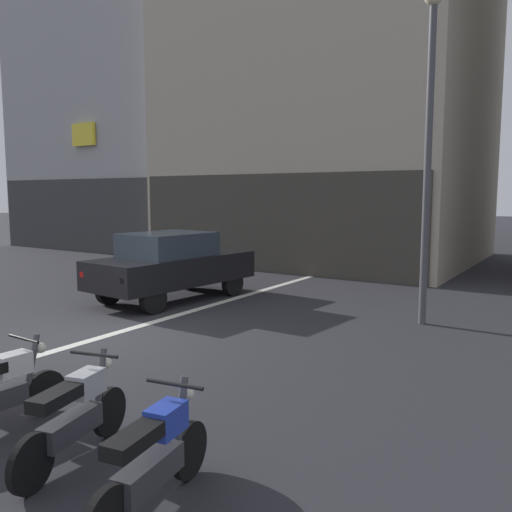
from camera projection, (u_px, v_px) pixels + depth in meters
name	position (u px, v px, depth m)	size (l,w,h in m)	color
ground_plane	(101.00, 338.00, 9.43)	(120.00, 120.00, 0.00)	#2B2B30
lane_centre_line	(272.00, 287.00, 14.45)	(0.20, 18.00, 0.01)	silver
building_corner_left	(137.00, 73.00, 26.12)	(9.90, 8.41, 17.04)	#9E9EA3
car_black_crossing_near	(172.00, 264.00, 12.65)	(2.15, 4.25, 1.64)	black
street_lamp	(429.00, 122.00, 9.97)	(0.36, 0.36, 6.36)	#47474C
motorcycle_silver_row_right_mid	(75.00, 415.00, 5.04)	(0.59, 1.64, 0.98)	black
motorcycle_blue_row_rightmost	(154.00, 458.00, 4.22)	(0.55, 1.66, 0.98)	black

